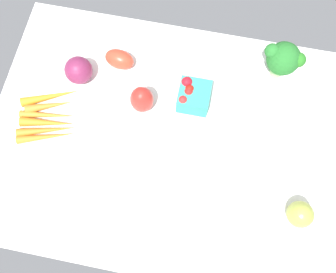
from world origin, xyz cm
name	(u,v)px	position (x,y,z in cm)	size (l,w,h in cm)	color
tablecloth	(168,140)	(0.00, 0.00, 1.00)	(104.00, 76.00, 2.00)	white
roma_tomato	(119,59)	(19.12, -21.07, 4.89)	(9.03, 5.78, 5.78)	red
red_onion_center	(79,70)	(29.73, -14.44, 6.13)	(8.25, 8.25, 8.25)	#7B264C
carrot_bunch	(48,116)	(35.42, 0.47, 3.33)	(18.83, 20.65, 2.91)	orange
bell_pepper_red	(142,100)	(9.26, -8.53, 6.79)	(6.72, 6.72, 9.59)	red
heirloom_tomato_green	(300,214)	(-38.00, 14.83, 5.51)	(7.03, 7.03, 7.03)	#9DA845
berry_basket	(193,96)	(-4.79, -13.12, 5.65)	(9.01, 9.01, 7.71)	teal
broccoli_head	(284,59)	(-28.24, -27.34, 10.33)	(12.01, 9.67, 13.28)	#9FCC82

